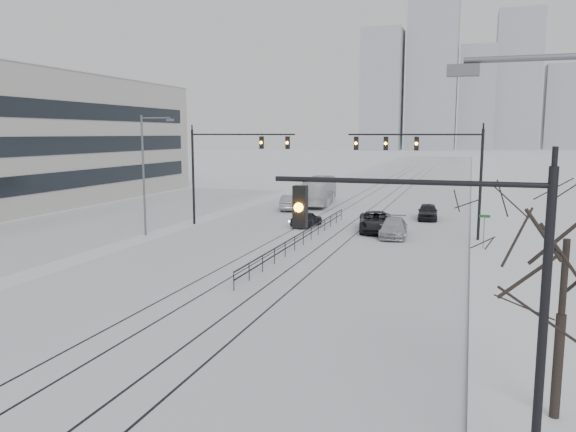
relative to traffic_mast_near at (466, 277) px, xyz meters
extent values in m
cube|color=silver|center=(-10.79, 54.00, -4.55)|extent=(22.00, 260.00, 0.02)
cube|color=silver|center=(2.71, 54.00, -4.48)|extent=(5.00, 260.00, 0.16)
cube|color=gray|center=(0.26, 54.00, -4.50)|extent=(0.10, 260.00, 0.12)
cube|color=silver|center=(-30.79, 29.00, -4.55)|extent=(14.00, 60.00, 0.03)
cube|color=black|center=(-13.39, 34.00, -4.54)|extent=(0.10, 180.00, 0.01)
cube|color=black|center=(-11.99, 34.00, -4.54)|extent=(0.10, 180.00, 0.01)
cube|color=black|center=(-9.59, 34.00, -4.54)|extent=(0.10, 180.00, 0.01)
cube|color=black|center=(-8.19, 34.00, -4.54)|extent=(0.10, 180.00, 0.01)
cube|color=black|center=(-38.77, 29.00, 2.44)|extent=(0.08, 58.00, 12.00)
cube|color=#979CA5|center=(-40.79, 254.00, 22.94)|extent=(18.00, 18.00, 55.00)
cube|color=#979CA5|center=(-18.79, 262.00, 31.44)|extent=(22.00, 22.00, 72.00)
cube|color=#979CA5|center=(1.21, 270.00, 19.44)|extent=(16.00, 16.00, 48.00)
cube|color=#979CA5|center=(19.21, 278.00, 27.44)|extent=(20.00, 20.00, 64.00)
cube|color=#979CA5|center=(39.21, 286.00, 15.44)|extent=(14.00, 14.00, 40.00)
cylinder|color=black|center=(1.61, 0.00, -1.06)|extent=(0.20, 0.20, 7.00)
cylinder|color=black|center=(-1.39, 0.00, 2.04)|extent=(6.00, 0.12, 0.12)
cube|color=black|center=(-3.79, 0.00, 1.39)|extent=(0.32, 0.24, 1.00)
sphere|color=orange|center=(-3.79, -0.14, 1.39)|extent=(0.22, 0.22, 0.22)
cylinder|color=black|center=(0.71, 29.00, -0.56)|extent=(0.20, 0.20, 8.00)
cylinder|color=black|center=(-4.04, 29.00, 3.04)|extent=(9.50, 0.12, 0.12)
cube|color=black|center=(-8.19, 29.00, 2.39)|extent=(0.32, 0.24, 1.00)
sphere|color=orange|center=(-8.19, 28.86, 2.39)|extent=(0.22, 0.22, 0.22)
cube|color=black|center=(-5.99, 29.00, 2.39)|extent=(0.32, 0.24, 1.00)
sphere|color=orange|center=(-5.99, 28.86, 2.39)|extent=(0.22, 0.22, 0.22)
cube|color=black|center=(-3.79, 29.00, 2.39)|extent=(0.32, 0.24, 1.00)
sphere|color=orange|center=(-3.79, 28.86, 2.39)|extent=(0.22, 0.22, 0.22)
cylinder|color=black|center=(-22.29, 30.00, -0.56)|extent=(0.20, 0.20, 8.00)
cylinder|color=black|center=(-17.79, 30.00, 3.04)|extent=(9.00, 0.12, 0.12)
cube|color=black|center=(-13.89, 30.00, 2.39)|extent=(0.32, 0.24, 1.00)
sphere|color=orange|center=(-13.89, 29.86, 2.39)|extent=(0.22, 0.22, 0.22)
cube|color=black|center=(-16.09, 30.00, 2.39)|extent=(0.32, 0.24, 1.00)
sphere|color=orange|center=(-16.09, 29.86, 2.39)|extent=(0.22, 0.22, 0.22)
cylinder|color=#595B60|center=(1.01, -3.00, 4.24)|extent=(2.40, 0.10, 0.10)
cube|color=#595B60|center=(-0.19, -3.00, 4.09)|extent=(0.50, 0.25, 0.18)
cylinder|color=#595B60|center=(-23.29, 24.00, -0.06)|extent=(0.16, 0.16, 9.00)
cylinder|color=#595B60|center=(-22.09, 24.00, 4.24)|extent=(2.40, 0.10, 0.10)
cube|color=#595B60|center=(-20.89, 24.00, 4.09)|extent=(0.50, 0.25, 0.18)
cylinder|color=black|center=(2.41, 3.00, -3.06)|extent=(0.26, 0.26, 3.00)
cylinder|color=black|center=(2.41, 3.00, -0.81)|extent=(0.18, 0.18, 2.50)
cube|color=black|center=(-10.79, 24.00, -3.61)|extent=(0.06, 24.00, 0.06)
cube|color=black|center=(-10.79, 24.00, -4.01)|extent=(0.06, 24.00, 0.06)
cylinder|color=#595B60|center=(1.01, 26.00, -3.36)|extent=(0.06, 0.06, 2.40)
cube|color=#0C4C19|center=(1.01, 26.00, -2.26)|extent=(0.70, 0.04, 0.18)
imported|color=black|center=(-12.79, 31.69, -3.92)|extent=(2.09, 3.96, 1.28)
imported|color=gray|center=(-17.08, 40.96, -3.79)|extent=(2.26, 4.86, 1.54)
imported|color=black|center=(-6.90, 31.02, -3.78)|extent=(3.55, 5.98, 1.56)
imported|color=#ACADB4|center=(-5.28, 29.12, -3.86)|extent=(2.33, 4.96, 1.40)
imported|color=black|center=(-3.49, 38.72, -3.84)|extent=(1.96, 4.32, 1.44)
imported|color=silver|center=(-15.51, 46.08, -3.09)|extent=(3.71, 10.80, 2.95)
camera|label=1|loc=(-0.01, -12.55, 3.09)|focal=35.00mm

